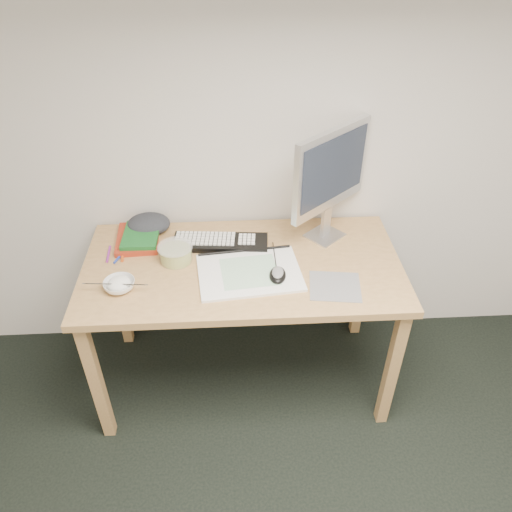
{
  "coord_description": "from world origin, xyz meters",
  "views": [
    {
      "loc": [
        -0.12,
        -0.3,
        2.1
      ],
      "look_at": [
        -0.03,
        1.38,
        0.83
      ],
      "focal_mm": 35.0,
      "sensor_mm": 36.0,
      "label": 1
    }
  ],
  "objects_px": {
    "keyboard": "(220,242)",
    "monitor": "(331,173)",
    "desk": "(243,278)",
    "sketchpad": "(250,273)",
    "rice_bowl": "(119,285)"
  },
  "relations": [
    {
      "from": "monitor",
      "to": "rice_bowl",
      "type": "height_order",
      "value": "monitor"
    },
    {
      "from": "desk",
      "to": "sketchpad",
      "type": "bearing_deg",
      "value": -68.66
    },
    {
      "from": "desk",
      "to": "rice_bowl",
      "type": "xyz_separation_m",
      "value": [
        -0.51,
        -0.14,
        0.1
      ]
    },
    {
      "from": "desk",
      "to": "monitor",
      "type": "distance_m",
      "value": 0.61
    },
    {
      "from": "sketchpad",
      "to": "rice_bowl",
      "type": "distance_m",
      "value": 0.54
    },
    {
      "from": "keyboard",
      "to": "rice_bowl",
      "type": "relative_size",
      "value": 3.39
    },
    {
      "from": "sketchpad",
      "to": "desk",
      "type": "bearing_deg",
      "value": 105.15
    },
    {
      "from": "sketchpad",
      "to": "monitor",
      "type": "xyz_separation_m",
      "value": [
        0.37,
        0.27,
        0.33
      ]
    },
    {
      "from": "keyboard",
      "to": "monitor",
      "type": "xyz_separation_m",
      "value": [
        0.49,
        0.04,
        0.32
      ]
    },
    {
      "from": "monitor",
      "to": "keyboard",
      "type": "bearing_deg",
      "value": 144.1
    },
    {
      "from": "keyboard",
      "to": "monitor",
      "type": "height_order",
      "value": "monitor"
    },
    {
      "from": "desk",
      "to": "monitor",
      "type": "height_order",
      "value": "monitor"
    },
    {
      "from": "desk",
      "to": "sketchpad",
      "type": "distance_m",
      "value": 0.12
    },
    {
      "from": "monitor",
      "to": "desk",
      "type": "bearing_deg",
      "value": 164.97
    },
    {
      "from": "rice_bowl",
      "to": "desk",
      "type": "bearing_deg",
      "value": 15.46
    }
  ]
}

